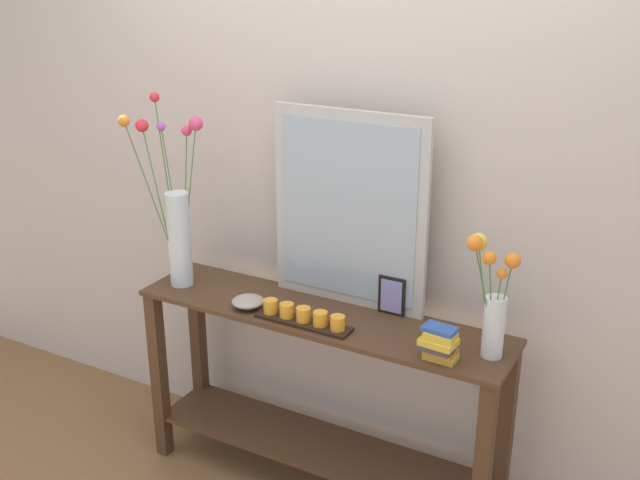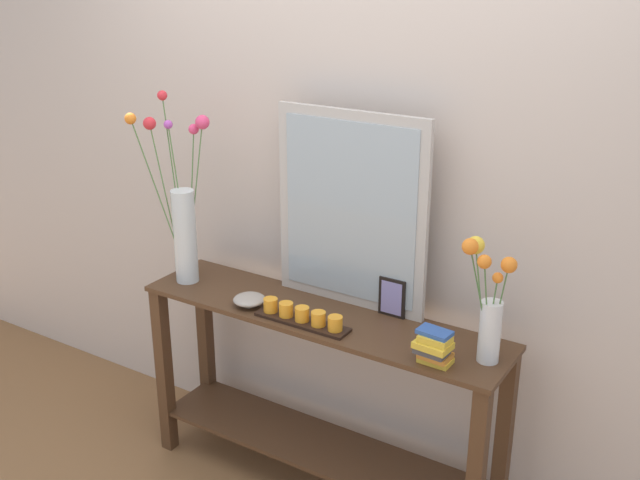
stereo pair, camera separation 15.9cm
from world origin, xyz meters
name	(u,v)px [view 1 (the left image)]	position (x,y,z in m)	size (l,w,h in m)	color
wall_back	(356,166)	(0.00, 0.30, 1.35)	(6.40, 0.08, 2.70)	beige
console_table	(320,385)	(0.00, 0.00, 0.50)	(1.54, 0.36, 0.82)	#472D1C
mirror_leaning	(349,210)	(0.05, 0.15, 1.22)	(0.65, 0.03, 0.79)	#B7B2AD
tall_vase_left	(177,222)	(-0.67, -0.03, 1.10)	(0.25, 0.29, 0.81)	silver
vase_right	(492,300)	(0.68, 0.00, 1.04)	(0.19, 0.15, 0.46)	silver
candle_tray	(303,317)	(-0.01, -0.11, 0.85)	(0.39, 0.09, 0.07)	black
picture_frame_small	(392,296)	(0.25, 0.13, 0.90)	(0.11, 0.01, 0.16)	black
decorative_bowl	(248,301)	(-0.28, -0.09, 0.85)	(0.13, 0.13, 0.05)	#9E9389
book_stack	(439,344)	(0.54, -0.12, 0.88)	(0.13, 0.11, 0.12)	gold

